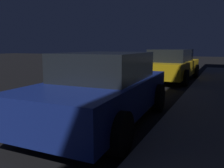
# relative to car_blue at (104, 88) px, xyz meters

# --- Properties ---
(car_blue) EXTENTS (2.11, 4.15, 1.43)m
(car_blue) POSITION_rel_car_blue_xyz_m (0.00, 0.00, 0.00)
(car_blue) COLOR navy
(car_blue) RESTS_ON ground
(car_yellow_cab) EXTENTS (2.08, 4.61, 1.43)m
(car_yellow_cab) POSITION_rel_car_blue_xyz_m (-0.00, 6.65, 0.01)
(car_yellow_cab) COLOR gold
(car_yellow_cab) RESTS_ON ground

